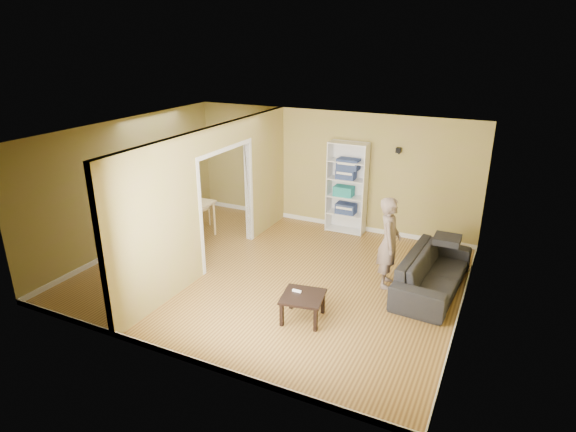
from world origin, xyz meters
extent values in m
plane|color=#A67F3E|center=(0.00, 0.00, 0.00)|extent=(6.50, 6.50, 0.00)
plane|color=white|center=(0.00, 0.00, 2.60)|extent=(6.50, 6.50, 0.00)
plane|color=tan|center=(0.00, 2.75, 1.30)|extent=(6.50, 0.00, 6.50)
plane|color=tan|center=(0.00, -2.75, 1.30)|extent=(6.50, 0.00, 6.50)
plane|color=tan|center=(-3.25, 0.00, 1.30)|extent=(0.00, 5.50, 5.50)
plane|color=tan|center=(3.25, 0.00, 1.30)|extent=(0.00, 5.50, 5.50)
cube|color=black|center=(1.50, 2.69, 1.90)|extent=(0.10, 0.10, 0.10)
imported|color=black|center=(2.70, 0.69, 0.43)|extent=(2.29, 1.11, 0.85)
imported|color=slate|center=(1.95, 0.51, 0.94)|extent=(0.78, 0.66, 1.88)
cube|color=white|center=(0.07, 2.56, 1.00)|extent=(0.02, 0.37, 2.00)
cube|color=white|center=(0.90, 2.56, 1.00)|extent=(0.02, 0.37, 2.00)
cube|color=white|center=(0.48, 2.73, 1.00)|extent=(0.84, 0.02, 2.00)
cube|color=white|center=(0.48, 2.56, 0.02)|extent=(0.80, 0.37, 0.02)
cube|color=white|center=(0.48, 2.56, 0.41)|extent=(0.80, 0.37, 0.02)
cube|color=white|center=(0.48, 2.56, 0.80)|extent=(0.80, 0.37, 0.02)
cube|color=white|center=(0.48, 2.56, 1.20)|extent=(0.80, 0.37, 0.02)
cube|color=white|center=(0.48, 2.56, 1.59)|extent=(0.80, 0.37, 0.02)
cube|color=white|center=(0.48, 2.56, 1.98)|extent=(0.80, 0.37, 0.02)
cube|color=navy|center=(0.48, 2.56, 0.53)|extent=(0.43, 0.28, 0.22)
cube|color=#108085|center=(0.41, 2.56, 0.92)|extent=(0.42, 0.27, 0.21)
cube|color=navy|center=(0.45, 2.56, 1.31)|extent=(0.41, 0.26, 0.21)
cube|color=navy|center=(0.49, 2.56, 1.56)|extent=(0.46, 0.30, 0.23)
cube|color=black|center=(1.09, -1.13, 0.39)|extent=(0.62, 0.62, 0.04)
cube|color=black|center=(0.83, -1.39, 0.19)|extent=(0.05, 0.05, 0.37)
cube|color=black|center=(1.35, -1.39, 0.19)|extent=(0.05, 0.05, 0.37)
cube|color=black|center=(0.83, -0.87, 0.19)|extent=(0.05, 0.05, 0.37)
cube|color=black|center=(1.35, -0.87, 0.19)|extent=(0.05, 0.05, 0.37)
cube|color=white|center=(0.96, -1.07, 0.43)|extent=(0.14, 0.04, 0.03)
cube|color=tan|center=(-2.57, 0.71, 0.77)|extent=(1.26, 0.84, 0.04)
cylinder|color=tan|center=(-3.14, 0.35, 0.37)|extent=(0.05, 0.05, 0.75)
cylinder|color=tan|center=(-1.99, 0.35, 0.37)|extent=(0.05, 0.05, 0.75)
cylinder|color=tan|center=(-3.14, 1.08, 0.37)|extent=(0.05, 0.05, 0.75)
cylinder|color=tan|center=(-1.99, 1.08, 0.37)|extent=(0.05, 0.05, 0.75)
camera|label=1|loc=(3.64, -6.96, 4.08)|focal=30.00mm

